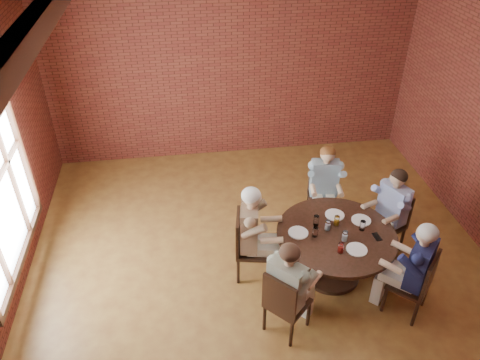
{
  "coord_description": "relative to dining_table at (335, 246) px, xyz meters",
  "views": [
    {
      "loc": [
        -1.0,
        -4.37,
        4.74
      ],
      "look_at": [
        -0.22,
        1.0,
        1.02
      ],
      "focal_mm": 35.0,
      "sensor_mm": 36.0,
      "label": 1
    }
  ],
  "objects": [
    {
      "name": "glass_a",
      "position": [
        0.35,
        0.02,
        0.29
      ],
      "size": [
        0.07,
        0.07,
        0.14
      ],
      "primitive_type": "cylinder",
      "color": "white",
      "rests_on": "dining_table"
    },
    {
      "name": "dining_table",
      "position": [
        0.0,
        0.0,
        0.0
      ],
      "size": [
        1.55,
        1.55,
        0.75
      ],
      "color": "black",
      "rests_on": "floor"
    },
    {
      "name": "diner_b",
      "position": [
        0.18,
        1.13,
        0.14
      ],
      "size": [
        0.63,
        0.73,
        1.34
      ],
      "primitive_type": null,
      "rotation": [
        0.0,
        0.0,
        -0.16
      ],
      "color": "gray",
      "rests_on": "floor"
    },
    {
      "name": "glass_d",
      "position": [
        -0.1,
        0.09,
        0.29
      ],
      "size": [
        0.07,
        0.07,
        0.14
      ],
      "primitive_type": "cylinder",
      "color": "white",
      "rests_on": "dining_table"
    },
    {
      "name": "glass_f",
      "position": [
        -0.07,
        -0.35,
        0.29
      ],
      "size": [
        0.07,
        0.07,
        0.14
      ],
      "primitive_type": "cylinder",
      "color": "white",
      "rests_on": "dining_table"
    },
    {
      "name": "ceiling_beam",
      "position": [
        -3.35,
        0.0,
        2.74
      ],
      "size": [
        0.22,
        6.9,
        0.26
      ],
      "primitive_type": "cube",
      "color": "black",
      "rests_on": "ceiling"
    },
    {
      "name": "ceiling",
      "position": [
        -0.9,
        0.0,
        2.87
      ],
      "size": [
        7.0,
        7.0,
        0.0
      ],
      "primitive_type": "plane",
      "rotation": [
        3.14,
        0.0,
        0.0
      ],
      "color": "white",
      "rests_on": "wall_back"
    },
    {
      "name": "smartphone",
      "position": [
        0.49,
        -0.15,
        0.23
      ],
      "size": [
        0.09,
        0.16,
        0.01
      ],
      "primitive_type": "cube",
      "rotation": [
        0.0,
        0.0,
        0.1
      ],
      "color": "black",
      "rests_on": "dining_table"
    },
    {
      "name": "plate_a",
      "position": [
        0.4,
        0.2,
        0.23
      ],
      "size": [
        0.26,
        0.26,
        0.01
      ],
      "primitive_type": "cylinder",
      "color": "white",
      "rests_on": "dining_table"
    },
    {
      "name": "glass_e",
      "position": [
        -0.3,
        -0.01,
        0.29
      ],
      "size": [
        0.07,
        0.07,
        0.14
      ],
      "primitive_type": "cylinder",
      "color": "white",
      "rests_on": "dining_table"
    },
    {
      "name": "chair_c",
      "position": [
        -1.14,
        0.22,
        -0.0
      ],
      "size": [
        0.55,
        0.55,
        0.98
      ],
      "rotation": [
        0.0,
        0.0,
        1.38
      ],
      "color": "black",
      "rests_on": "floor"
    },
    {
      "name": "floor",
      "position": [
        -0.9,
        0.0,
        -0.53
      ],
      "size": [
        7.0,
        7.0,
        0.0
      ],
      "primitive_type": "plane",
      "color": "olive",
      "rests_on": "ground"
    },
    {
      "name": "glass_c",
      "position": [
        -0.22,
        0.21,
        0.29
      ],
      "size": [
        0.07,
        0.07,
        0.14
      ],
      "primitive_type": "cylinder",
      "color": "white",
      "rests_on": "dining_table"
    },
    {
      "name": "plate_c",
      "position": [
        -0.49,
        0.07,
        0.23
      ],
      "size": [
        0.26,
        0.26,
        0.01
      ],
      "primitive_type": "cylinder",
      "color": "white",
      "rests_on": "dining_table"
    },
    {
      "name": "chair_d",
      "position": [
        -0.88,
        -0.83,
        -0.01
      ],
      "size": [
        0.62,
        0.62,
        0.95
      ],
      "rotation": [
        0.0,
        0.0,
        2.33
      ],
      "color": "black",
      "rests_on": "floor"
    },
    {
      "name": "glass_g",
      "position": [
        0.05,
        -0.15,
        0.29
      ],
      "size": [
        0.07,
        0.07,
        0.14
      ],
      "primitive_type": "cylinder",
      "color": "white",
      "rests_on": "dining_table"
    },
    {
      "name": "chair_b",
      "position": [
        0.2,
        1.22,
        -0.02
      ],
      "size": [
        0.49,
        0.49,
        0.94
      ],
      "rotation": [
        0.0,
        0.0,
        -0.16
      ],
      "color": "black",
      "rests_on": "floor"
    },
    {
      "name": "diner_a",
      "position": [
        0.91,
        0.42,
        0.14
      ],
      "size": [
        0.82,
        0.76,
        1.34
      ],
      "primitive_type": null,
      "rotation": [
        0.0,
        0.0,
        -1.14
      ],
      "color": "#4153AA",
      "rests_on": "floor"
    },
    {
      "name": "wall_back",
      "position": [
        -0.9,
        3.5,
        1.17
      ],
      "size": [
        7.0,
        0.0,
        7.0
      ],
      "primitive_type": "plane",
      "rotation": [
        1.57,
        0.0,
        0.0
      ],
      "color": "maroon",
      "rests_on": "ground"
    },
    {
      "name": "diner_e",
      "position": [
        0.73,
        -0.7,
        0.16
      ],
      "size": [
        0.88,
        0.88,
        1.38
      ],
      "primitive_type": null,
      "rotation": [
        0.0,
        0.0,
        3.95
      ],
      "color": "#171B42",
      "rests_on": "floor"
    },
    {
      "name": "glass_b",
      "position": [
        0.05,
        0.16,
        0.29
      ],
      "size": [
        0.07,
        0.07,
        0.14
      ],
      "primitive_type": "cylinder",
      "color": "white",
      "rests_on": "dining_table"
    },
    {
      "name": "plate_b",
      "position": [
        0.09,
        0.36,
        0.23
      ],
      "size": [
        0.26,
        0.26,
        0.01
      ],
      "primitive_type": "cylinder",
      "color": "white",
      "rests_on": "dining_table"
    },
    {
      "name": "diner_c",
      "position": [
        -1.05,
        0.2,
        0.18
      ],
      "size": [
        0.81,
        0.7,
        1.42
      ],
      "primitive_type": null,
      "rotation": [
        0.0,
        0.0,
        1.38
      ],
      "color": "brown",
      "rests_on": "floor"
    },
    {
      "name": "chair_a",
      "position": [
        0.99,
        0.46,
        -0.02
      ],
      "size": [
        0.57,
        0.57,
        0.94
      ],
      "rotation": [
        0.0,
        0.0,
        -1.14
      ],
      "color": "black",
      "rests_on": "floor"
    },
    {
      "name": "plate_d",
      "position": [
        0.15,
        -0.34,
        0.23
      ],
      "size": [
        0.26,
        0.26,
        0.01
      ],
      "primitive_type": "cylinder",
      "color": "white",
      "rests_on": "dining_table"
    },
    {
      "name": "chair_e",
      "position": [
        0.8,
        -0.76,
        -0.01
      ],
      "size": [
        0.64,
        0.64,
        0.96
      ],
      "rotation": [
        0.0,
        0.0,
        3.95
      ],
      "color": "black",
      "rests_on": "floor"
    },
    {
      "name": "diner_d",
      "position": [
        -0.81,
        -0.77,
        0.15
      ],
      "size": [
        0.86,
        0.86,
        1.36
      ],
      "primitive_type": null,
      "rotation": [
        0.0,
        0.0,
        2.33
      ],
      "color": "gray",
      "rests_on": "floor"
    }
  ]
}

